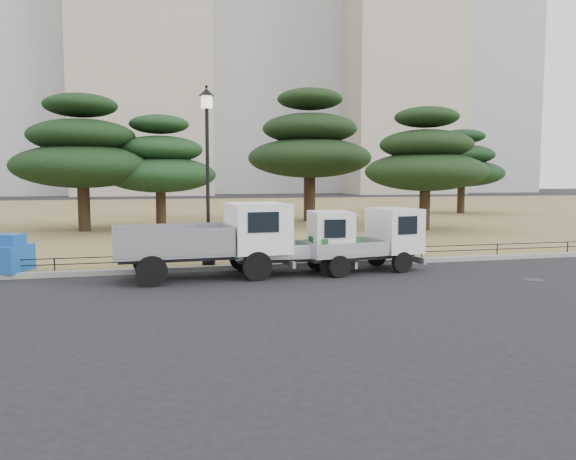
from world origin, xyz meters
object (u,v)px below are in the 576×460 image
object	(u,v)px
truck_kei_front	(303,243)
street_lamp	(207,147)
truck_kei_rear	(369,240)
truck_large	(213,237)

from	to	relation	value
truck_kei_front	street_lamp	distance (m)	4.27
truck_kei_front	truck_kei_rear	bearing A→B (deg)	2.12
truck_large	truck_kei_rear	world-z (taller)	truck_large
truck_kei_front	truck_kei_rear	xyz separation A→B (m)	(2.16, -0.08, 0.03)
truck_kei_front	truck_large	bearing A→B (deg)	-173.59
street_lamp	truck_large	bearing A→B (deg)	-90.21
truck_kei_rear	street_lamp	size ratio (longest dim) A/B	0.71
truck_large	truck_kei_front	xyz separation A→B (m)	(2.75, 0.11, -0.27)
truck_kei_rear	street_lamp	distance (m)	5.90
truck_large	truck_kei_rear	xyz separation A→B (m)	(4.91, 0.03, -0.23)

